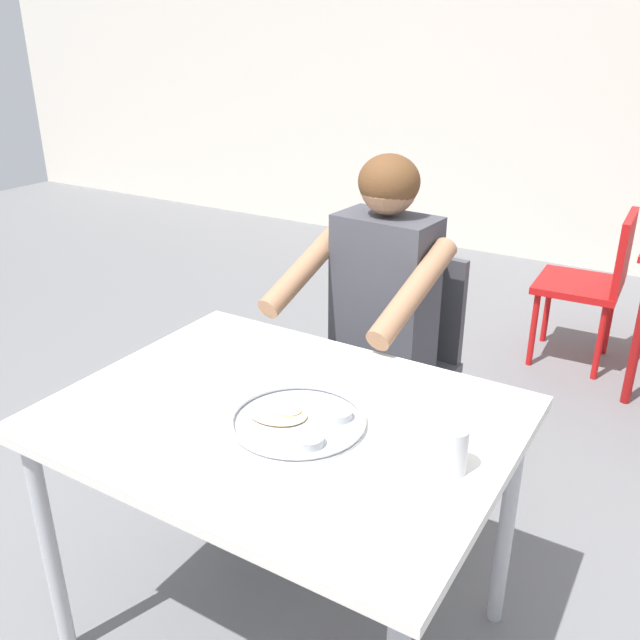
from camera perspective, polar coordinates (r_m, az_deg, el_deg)
The scene contains 7 objects.
back_wall at distance 5.20m, azimuth 24.19°, elevation 22.33°, with size 12.00×0.12×3.40m, color silver.
table_foreground at distance 1.74m, azimuth -3.22°, elevation -9.93°, with size 1.13×0.86×0.75m.
thali_tray at distance 1.64m, azimuth -1.87°, elevation -8.47°, with size 0.33×0.33×0.03m.
drinking_cup at distance 1.49m, azimuth 11.08°, elevation -10.60°, with size 0.07×0.07×0.11m.
chair_foreground at distance 2.58m, azimuth 6.67°, elevation -2.56°, with size 0.45×0.45×0.87m.
diner_foreground at distance 2.30m, azimuth 4.34°, elevation 0.91°, with size 0.52×0.57×1.26m.
chair_red_left at distance 3.68m, azimuth 22.33°, elevation 3.37°, with size 0.42×0.43×0.81m.
Camera 1 is at (0.81, -1.14, 1.63)m, focal length 37.75 mm.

